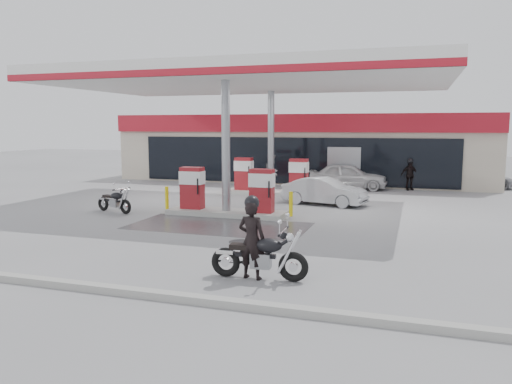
% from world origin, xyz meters
% --- Properties ---
extents(ground, '(90.00, 90.00, 0.00)m').
position_xyz_m(ground, '(0.00, 0.00, 0.00)').
color(ground, gray).
rests_on(ground, ground).
extents(wet_patch, '(6.00, 3.00, 0.00)m').
position_xyz_m(wet_patch, '(0.50, 0.00, 0.00)').
color(wet_patch, '#4C4C4F').
rests_on(wet_patch, ground).
extents(drain_cover, '(0.70, 0.70, 0.01)m').
position_xyz_m(drain_cover, '(2.00, -2.00, 0.00)').
color(drain_cover, '#38383A').
rests_on(drain_cover, ground).
extents(kerb, '(28.00, 0.25, 0.15)m').
position_xyz_m(kerb, '(0.00, -7.00, 0.07)').
color(kerb, gray).
rests_on(kerb, ground).
extents(store_building, '(22.00, 8.22, 4.00)m').
position_xyz_m(store_building, '(0.01, 15.94, 2.01)').
color(store_building, beige).
rests_on(store_building, ground).
extents(canopy, '(16.00, 10.02, 5.51)m').
position_xyz_m(canopy, '(0.00, 5.00, 5.27)').
color(canopy, silver).
rests_on(canopy, ground).
extents(pump_island_near, '(5.14, 1.30, 1.78)m').
position_xyz_m(pump_island_near, '(0.00, 2.00, 0.71)').
color(pump_island_near, '#9E9E99').
rests_on(pump_island_near, ground).
extents(pump_island_far, '(5.14, 1.30, 1.78)m').
position_xyz_m(pump_island_far, '(0.00, 8.00, 0.71)').
color(pump_island_far, '#9E9E99').
rests_on(pump_island_far, ground).
extents(main_motorcycle, '(2.20, 0.84, 1.13)m').
position_xyz_m(main_motorcycle, '(3.60, -5.20, 0.50)').
color(main_motorcycle, black).
rests_on(main_motorcycle, ground).
extents(biker_main, '(0.69, 0.50, 1.75)m').
position_xyz_m(biker_main, '(3.41, -5.21, 0.87)').
color(biker_main, black).
rests_on(biker_main, ground).
extents(parked_motorcycle, '(1.84, 0.91, 0.97)m').
position_xyz_m(parked_motorcycle, '(-4.33, 1.19, 0.43)').
color(parked_motorcycle, black).
rests_on(parked_motorcycle, ground).
extents(sedan_white, '(4.23, 2.02, 1.39)m').
position_xyz_m(sedan_white, '(3.32, 11.20, 0.70)').
color(sedan_white, silver).
rests_on(sedan_white, ground).
extents(attendant, '(0.90, 1.07, 1.94)m').
position_xyz_m(attendant, '(-0.22, 9.00, 0.97)').
color(attendant, slate).
rests_on(attendant, ground).
extents(hatchback_silver, '(3.74, 1.93, 1.17)m').
position_xyz_m(hatchback_silver, '(3.07, 5.60, 0.59)').
color(hatchback_silver, '#A9ACB1').
rests_on(hatchback_silver, ground).
extents(parked_car_left, '(3.85, 2.26, 1.05)m').
position_xyz_m(parked_car_left, '(-8.56, 14.00, 0.52)').
color(parked_car_left, black).
rests_on(parked_car_left, ground).
extents(parked_car_right, '(3.75, 1.88, 1.02)m').
position_xyz_m(parked_car_right, '(10.00, 14.00, 0.51)').
color(parked_car_right, '#A7A9B0').
rests_on(parked_car_right, ground).
extents(biker_walking, '(1.00, 0.75, 1.59)m').
position_xyz_m(biker_walking, '(6.45, 11.80, 0.79)').
color(biker_walking, black).
rests_on(biker_walking, ground).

